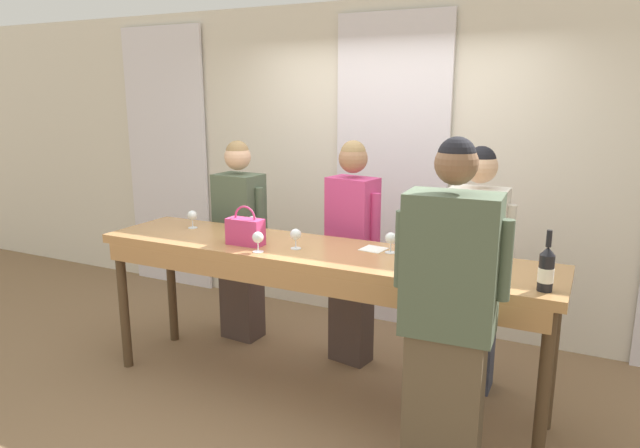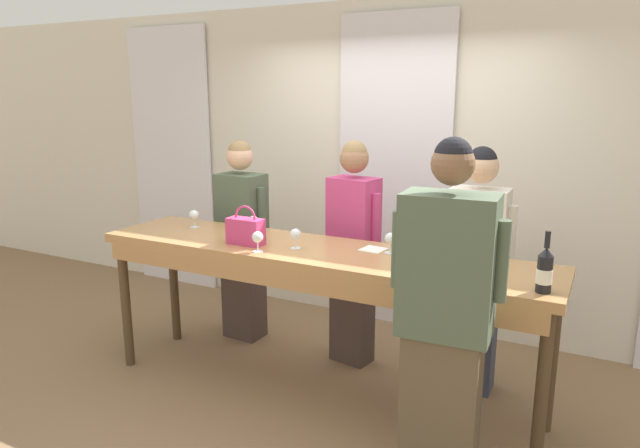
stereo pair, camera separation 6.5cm
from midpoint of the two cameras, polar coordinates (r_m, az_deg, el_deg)
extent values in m
plane|color=#846647|center=(4.13, -0.91, -16.55)|extent=(18.00, 18.00, 0.00)
cube|color=silver|center=(5.03, 6.96, 5.64)|extent=(12.00, 0.06, 2.80)
cube|color=white|center=(6.24, -15.32, 6.19)|extent=(1.00, 0.03, 2.69)
cube|color=white|center=(4.97, 6.69, 4.92)|extent=(1.00, 0.03, 2.69)
cube|color=#B27F4C|center=(3.74, -0.96, -2.91)|extent=(3.09, 0.68, 0.06)
cube|color=#B27F4C|center=(3.49, -3.41, -5.66)|extent=(2.96, 0.03, 0.12)
cylinder|color=#4C3823|center=(4.55, -19.42, -7.65)|extent=(0.07, 0.07, 0.98)
cylinder|color=#4C3823|center=(3.32, 20.87, -15.72)|extent=(0.07, 0.07, 0.98)
cylinder|color=#4C3823|center=(4.90, -15.00, -5.82)|extent=(0.07, 0.07, 0.98)
cylinder|color=#4C3823|center=(3.80, 21.71, -12.03)|extent=(0.07, 0.07, 0.98)
cylinder|color=black|center=(3.13, 21.10, -4.59)|extent=(0.08, 0.08, 0.19)
cone|color=black|center=(3.10, 21.28, -2.53)|extent=(0.08, 0.08, 0.04)
cylinder|color=black|center=(3.08, 21.38, -1.37)|extent=(0.03, 0.03, 0.09)
cylinder|color=white|center=(3.13, 21.09, -4.76)|extent=(0.08, 0.08, 0.08)
cube|color=#C63870|center=(3.84, -7.96, -0.77)|extent=(0.25, 0.11, 0.18)
torus|color=#C63870|center=(3.82, -8.00, 0.62)|extent=(0.16, 0.01, 0.16)
cylinder|color=white|center=(4.40, -13.02, -0.36)|extent=(0.07, 0.07, 0.00)
cylinder|color=white|center=(4.39, -13.04, 0.06)|extent=(0.01, 0.01, 0.06)
sphere|color=white|center=(4.38, -13.08, 0.85)|extent=(0.07, 0.07, 0.07)
sphere|color=maroon|center=(4.38, -13.07, 0.73)|extent=(0.05, 0.05, 0.05)
cylinder|color=white|center=(3.67, -6.71, -2.77)|extent=(0.07, 0.07, 0.00)
cylinder|color=white|center=(3.66, -6.72, -2.27)|extent=(0.01, 0.01, 0.06)
sphere|color=white|center=(3.65, -6.75, -1.33)|extent=(0.07, 0.07, 0.07)
cylinder|color=white|center=(3.73, -2.94, -2.45)|extent=(0.07, 0.07, 0.00)
cylinder|color=white|center=(3.72, -2.94, -1.96)|extent=(0.01, 0.01, 0.06)
sphere|color=white|center=(3.70, -2.95, -1.03)|extent=(0.07, 0.07, 0.07)
cylinder|color=white|center=(3.65, 6.55, -2.85)|extent=(0.07, 0.07, 0.00)
cylinder|color=white|center=(3.64, 6.56, -2.35)|extent=(0.01, 0.01, 0.06)
sphere|color=white|center=(3.63, 6.58, -1.40)|extent=(0.07, 0.07, 0.07)
sphere|color=maroon|center=(3.63, 6.58, -1.54)|extent=(0.05, 0.05, 0.05)
cylinder|color=white|center=(3.50, 8.67, -3.62)|extent=(0.07, 0.07, 0.00)
cylinder|color=white|center=(3.49, 8.69, -3.10)|extent=(0.01, 0.01, 0.06)
sphere|color=white|center=(3.47, 8.73, -2.12)|extent=(0.07, 0.07, 0.07)
cylinder|color=white|center=(3.25, 11.35, -5.03)|extent=(0.07, 0.07, 0.00)
cylinder|color=white|center=(3.24, 11.38, -4.47)|extent=(0.01, 0.01, 0.06)
sphere|color=white|center=(3.22, 11.43, -3.42)|extent=(0.07, 0.07, 0.07)
sphere|color=maroon|center=(3.23, 11.42, -3.58)|extent=(0.05, 0.05, 0.05)
cylinder|color=white|center=(4.13, -7.17, -0.98)|extent=(0.07, 0.07, 0.00)
cylinder|color=white|center=(4.12, -7.19, -0.54)|extent=(0.01, 0.01, 0.06)
sphere|color=white|center=(4.11, -7.21, 0.30)|extent=(0.07, 0.07, 0.07)
cube|color=white|center=(3.72, 4.88, -2.51)|extent=(0.17, 0.17, 0.00)
cube|color=#473833|center=(4.89, -8.19, -6.82)|extent=(0.32, 0.25, 0.78)
cube|color=#4C5B47|center=(4.70, -8.46, 1.22)|extent=(0.38, 0.29, 0.62)
sphere|color=#DBAD89|center=(4.63, -8.65, 6.65)|extent=(0.21, 0.21, 0.21)
sphere|color=#93754C|center=(4.62, -8.66, 7.11)|extent=(0.19, 0.19, 0.19)
cylinder|color=#4C5B47|center=(4.57, -6.48, 1.53)|extent=(0.07, 0.07, 0.34)
cylinder|color=#4C5B47|center=(4.81, -10.38, 2.00)|extent=(0.07, 0.07, 0.34)
cube|color=#473833|center=(4.43, 2.71, -8.71)|extent=(0.33, 0.24, 0.80)
cube|color=#C63D7A|center=(4.21, 2.81, 0.39)|extent=(0.38, 0.29, 0.63)
sphere|color=#9E7051|center=(4.14, 2.88, 6.57)|extent=(0.21, 0.21, 0.21)
sphere|color=#93754C|center=(4.13, 2.89, 7.08)|extent=(0.19, 0.19, 0.19)
cylinder|color=#C63D7A|center=(4.10, 5.09, 0.68)|extent=(0.08, 0.08, 0.35)
cylinder|color=#C63D7A|center=(4.31, 0.67, 1.34)|extent=(0.08, 0.08, 0.35)
cube|color=#383D51|center=(4.18, 14.36, -10.53)|extent=(0.32, 0.22, 0.79)
cube|color=silver|center=(3.95, 14.93, -1.02)|extent=(0.38, 0.26, 0.63)
sphere|color=#DBAD89|center=(3.87, 15.33, 5.56)|extent=(0.22, 0.22, 0.22)
sphere|color=black|center=(3.87, 15.36, 6.12)|extent=(0.19, 0.19, 0.19)
cylinder|color=silver|center=(3.91, 18.00, -0.66)|extent=(0.07, 0.07, 0.35)
cylinder|color=silver|center=(3.98, 12.01, -0.06)|extent=(0.07, 0.07, 0.35)
cube|color=brown|center=(3.12, 11.57, -18.08)|extent=(0.39, 0.24, 0.88)
cube|color=#4C5B47|center=(2.80, 12.30, -4.03)|extent=(0.46, 0.28, 0.70)
sphere|color=brown|center=(2.70, 12.81, 5.92)|extent=(0.20, 0.20, 0.20)
sphere|color=black|center=(2.69, 12.84, 6.67)|extent=(0.18, 0.18, 0.18)
cylinder|color=#4C5B47|center=(2.84, 7.53, -2.51)|extent=(0.07, 0.07, 0.38)
cylinder|color=#4C5B47|center=(2.75, 17.34, -3.49)|extent=(0.07, 0.07, 0.38)
camera|label=1|loc=(0.03, -90.50, -0.12)|focal=32.00mm
camera|label=2|loc=(0.03, 89.50, 0.12)|focal=32.00mm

